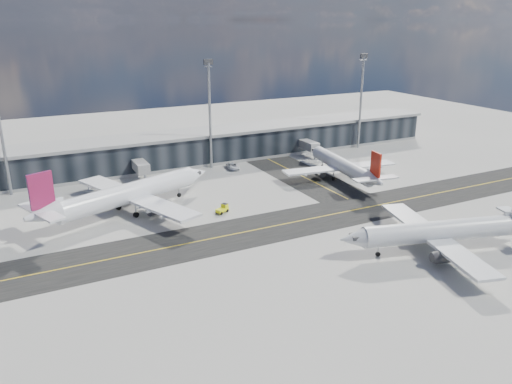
# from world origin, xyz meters

# --- Properties ---
(ground) EXTENTS (300.00, 300.00, 0.00)m
(ground) POSITION_xyz_m (0.00, 0.00, 0.00)
(ground) COLOR gray
(ground) RESTS_ON ground
(taxiway_lanes) EXTENTS (180.00, 63.00, 0.03)m
(taxiway_lanes) POSITION_xyz_m (3.91, 10.74, 0.01)
(taxiway_lanes) COLOR black
(taxiway_lanes) RESTS_ON ground
(terminal_concourse) EXTENTS (152.00, 19.80, 8.80)m
(terminal_concourse) POSITION_xyz_m (0.04, 54.93, 4.09)
(terminal_concourse) COLOR black
(terminal_concourse) RESTS_ON ground
(floodlight_masts) EXTENTS (102.50, 0.70, 28.90)m
(floodlight_masts) POSITION_xyz_m (0.00, 48.00, 15.61)
(floodlight_masts) COLOR gray
(floodlight_masts) RESTS_ON ground
(airliner_af) EXTENTS (41.68, 36.05, 12.79)m
(airliner_af) POSITION_xyz_m (-28.34, 23.93, 4.22)
(airliner_af) COLOR white
(airliner_af) RESTS_ON ground
(airliner_redtail) EXTENTS (30.64, 35.83, 10.61)m
(airliner_redtail) POSITION_xyz_m (25.79, 23.11, 3.51)
(airliner_redtail) COLOR white
(airliner_redtail) RESTS_ON ground
(airliner_near) EXTENTS (36.93, 31.77, 11.08)m
(airliner_near) POSITION_xyz_m (16.38, -18.71, 3.66)
(airliner_near) COLOR silver
(airliner_near) RESTS_ON ground
(baggage_tug) EXTENTS (3.16, 2.46, 1.79)m
(baggage_tug) POSITION_xyz_m (-10.56, 15.31, 0.90)
(baggage_tug) COLOR #F6FC0D
(baggage_tug) RESTS_ON ground
(service_van) EXTENTS (3.49, 6.16, 1.62)m
(service_van) POSITION_xyz_m (4.66, 44.00, 0.81)
(service_van) COLOR white
(service_van) RESTS_ON ground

